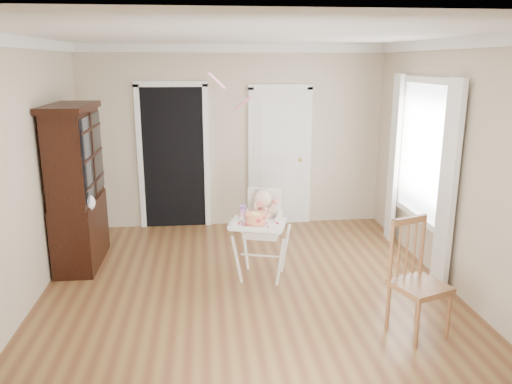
{
  "coord_description": "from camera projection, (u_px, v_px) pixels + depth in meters",
  "views": [
    {
      "loc": [
        -0.44,
        -4.93,
        2.45
      ],
      "look_at": [
        0.11,
        0.36,
        1.06
      ],
      "focal_mm": 35.0,
      "sensor_mm": 36.0,
      "label": 1
    }
  ],
  "objects": [
    {
      "name": "doorway",
      "position": [
        174.0,
        155.0,
        7.42
      ],
      "size": [
        1.06,
        0.05,
        2.22
      ],
      "color": "black",
      "rests_on": "wall_back"
    },
    {
      "name": "ceiling",
      "position": [
        248.0,
        35.0,
        4.72
      ],
      "size": [
        5.0,
        5.0,
        0.0
      ],
      "primitive_type": "plane",
      "rotation": [
        3.14,
        0.0,
        0.0
      ],
      "color": "white",
      "rests_on": "wall_back"
    },
    {
      "name": "cake",
      "position": [
        255.0,
        219.0,
        5.41
      ],
      "size": [
        0.28,
        0.28,
        0.13
      ],
      "color": "silver",
      "rests_on": "high_chair"
    },
    {
      "name": "window_right",
      "position": [
        421.0,
        160.0,
        6.07
      ],
      "size": [
        0.13,
        1.84,
        2.3
      ],
      "color": "white",
      "rests_on": "wall_right"
    },
    {
      "name": "wall_back",
      "position": [
        234.0,
        138.0,
        7.47
      ],
      "size": [
        4.5,
        0.0,
        4.5
      ],
      "primitive_type": "plane",
      "rotation": [
        1.57,
        0.0,
        0.0
      ],
      "color": "#C0B096",
      "rests_on": "floor"
    },
    {
      "name": "sippy_cup",
      "position": [
        243.0,
        212.0,
        5.6
      ],
      "size": [
        0.08,
        0.08,
        0.2
      ],
      "rotation": [
        0.0,
        0.0,
        -0.29
      ],
      "color": "#FD9AC5",
      "rests_on": "high_chair"
    },
    {
      "name": "closet_door",
      "position": [
        280.0,
        158.0,
        7.6
      ],
      "size": [
        0.96,
        0.09,
        2.13
      ],
      "color": "white",
      "rests_on": "wall_back"
    },
    {
      "name": "wall_right",
      "position": [
        459.0,
        169.0,
        5.29
      ],
      "size": [
        0.0,
        5.0,
        5.0
      ],
      "primitive_type": "plane",
      "rotation": [
        1.57,
        0.0,
        -1.57
      ],
      "color": "#C0B096",
      "rests_on": "floor"
    },
    {
      "name": "streamer",
      "position": [
        216.0,
        81.0,
        4.91
      ],
      "size": [
        0.17,
        0.48,
        0.15
      ],
      "primitive_type": null,
      "rotation": [
        0.26,
        0.0,
        0.29
      ],
      "color": "pink",
      "rests_on": "ceiling"
    },
    {
      "name": "dining_chair",
      "position": [
        417.0,
        282.0,
        4.56
      ],
      "size": [
        0.56,
        0.56,
        1.08
      ],
      "rotation": [
        0.0,
        0.0,
        0.36
      ],
      "color": "brown",
      "rests_on": "floor"
    },
    {
      "name": "crown_molding",
      "position": [
        248.0,
        41.0,
        4.74
      ],
      "size": [
        4.5,
        5.0,
        0.12
      ],
      "primitive_type": null,
      "color": "white",
      "rests_on": "ceiling"
    },
    {
      "name": "floor",
      "position": [
        249.0,
        295.0,
        5.4
      ],
      "size": [
        5.0,
        5.0,
        0.0
      ],
      "primitive_type": "plane",
      "color": "brown",
      "rests_on": "ground"
    },
    {
      "name": "baby",
      "position": [
        262.0,
        211.0,
        5.68
      ],
      "size": [
        0.3,
        0.28,
        0.47
      ],
      "rotation": [
        0.0,
        0.0,
        -0.29
      ],
      "color": "beige",
      "rests_on": "high_chair"
    },
    {
      "name": "wall_left",
      "position": [
        18.0,
        179.0,
        4.84
      ],
      "size": [
        0.0,
        5.0,
        5.0
      ],
      "primitive_type": "plane",
      "rotation": [
        1.57,
        0.0,
        1.57
      ],
      "color": "#C0B096",
      "rests_on": "floor"
    },
    {
      "name": "china_cabinet",
      "position": [
        77.0,
        186.0,
        6.03
      ],
      "size": [
        0.52,
        1.17,
        1.97
      ],
      "color": "black",
      "rests_on": "floor"
    },
    {
      "name": "high_chair",
      "position": [
        262.0,
        224.0,
        5.7
      ],
      "size": [
        0.78,
        0.88,
        1.05
      ],
      "rotation": [
        0.0,
        0.0,
        -0.29
      ],
      "color": "white",
      "rests_on": "floor"
    }
  ]
}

